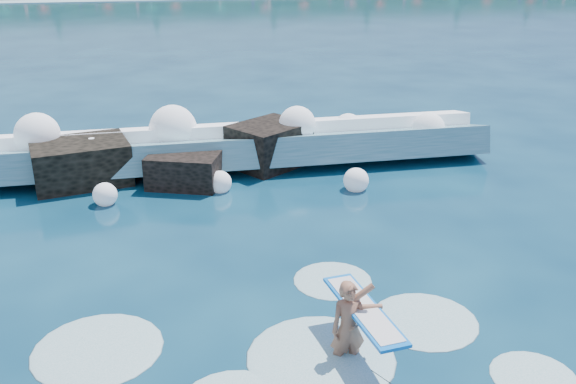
{
  "coord_description": "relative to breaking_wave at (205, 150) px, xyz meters",
  "views": [
    {
      "loc": [
        -1.29,
        -11.73,
        6.8
      ],
      "look_at": [
        1.5,
        2.0,
        1.2
      ],
      "focal_mm": 40.0,
      "sensor_mm": 36.0,
      "label": 1
    }
  ],
  "objects": [
    {
      "name": "wave_spray",
      "position": [
        -0.37,
        -0.15,
        0.43
      ],
      "size": [
        15.06,
        4.57,
        2.04
      ],
      "color": "white",
      "rests_on": "ground"
    },
    {
      "name": "breaking_wave",
      "position": [
        0.0,
        0.0,
        0.0
      ],
      "size": [
        17.96,
        2.8,
        1.55
      ],
      "color": "teal",
      "rests_on": "ground"
    },
    {
      "name": "surfer_with_board",
      "position": [
        1.66,
        -10.45,
        0.1
      ],
      "size": [
        1.03,
        2.93,
        1.75
      ],
      "color": "#9D6349",
      "rests_on": "ground"
    },
    {
      "name": "surf_foam",
      "position": [
        0.68,
        -10.01,
        -0.54
      ],
      "size": [
        9.04,
        5.33,
        0.13
      ],
      "color": "silver",
      "rests_on": "ground"
    },
    {
      "name": "ground",
      "position": [
        0.03,
        -7.64,
        -0.54
      ],
      "size": [
        200.0,
        200.0,
        0.0
      ],
      "primitive_type": "plane",
      "color": "#082A41",
      "rests_on": "ground"
    },
    {
      "name": "rock_cluster",
      "position": [
        -1.07,
        -0.7,
        -0.04
      ],
      "size": [
        8.67,
        3.66,
        1.57
      ],
      "color": "black",
      "rests_on": "ground"
    }
  ]
}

